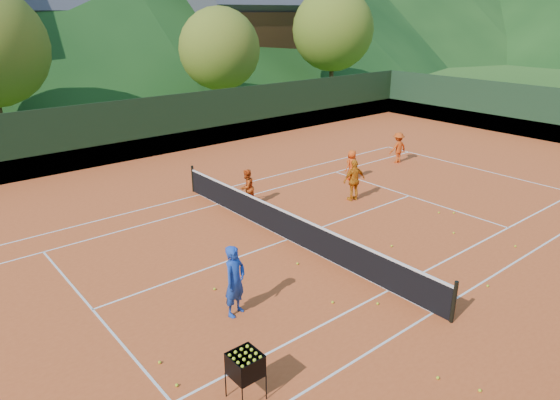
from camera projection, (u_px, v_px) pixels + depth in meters
ground at (288, 240)px, 16.20m from camera, size 400.00×400.00×0.00m
clay_court at (288, 240)px, 16.20m from camera, size 40.00×24.00×0.02m
coach at (235, 281)px, 11.90m from camera, size 0.77×0.63×1.81m
student_a at (247, 187)px, 18.83m from camera, size 0.80×0.70×1.41m
student_b at (354, 180)px, 19.29m from camera, size 1.02×0.60×1.64m
student_c at (352, 165)px, 21.78m from camera, size 0.68×0.48×1.32m
student_d at (398, 148)px, 24.20m from camera, size 1.03×0.69×1.49m
tennis_ball_0 at (438, 378)px, 10.02m from camera, size 0.07×0.07×0.07m
tennis_ball_1 at (378, 304)px, 12.57m from camera, size 0.07×0.07×0.07m
tennis_ball_2 at (515, 246)px, 15.63m from camera, size 0.07×0.07×0.07m
tennis_ball_3 at (439, 213)px, 18.26m from camera, size 0.07×0.07×0.07m
tennis_ball_4 at (392, 246)px, 15.66m from camera, size 0.07×0.07×0.07m
tennis_ball_5 at (454, 233)px, 16.58m from camera, size 0.07×0.07×0.07m
tennis_ball_7 at (177, 385)px, 9.82m from camera, size 0.07×0.07×0.07m
tennis_ball_10 at (488, 286)px, 13.38m from camera, size 0.07×0.07×0.07m
tennis_ball_12 at (160, 362)px, 10.46m from camera, size 0.07×0.07×0.07m
tennis_ball_13 at (297, 264)px, 14.56m from camera, size 0.07×0.07×0.07m
tennis_ball_17 at (480, 390)px, 9.69m from camera, size 0.07×0.07×0.07m
tennis_ball_18 at (333, 302)px, 12.62m from camera, size 0.07×0.07×0.07m
tennis_ball_19 at (454, 213)px, 18.23m from camera, size 0.07×0.07×0.07m
tennis_ball_20 at (215, 289)px, 13.23m from camera, size 0.07×0.07×0.07m
court_lines at (288, 239)px, 16.19m from camera, size 23.83×11.03×0.00m
tennis_net at (288, 225)px, 16.02m from camera, size 0.10×12.07×1.10m
perimeter_fence at (288, 204)px, 15.75m from camera, size 40.40×24.24×3.00m
ball_hopper at (245, 366)px, 9.29m from camera, size 0.57×0.57×1.00m
chalet_mid at (83, 36)px, 42.50m from camera, size 12.65×8.82×11.45m
chalet_right at (244, 30)px, 47.88m from camera, size 11.50×8.82×11.91m
tree_c at (220, 49)px, 34.24m from camera, size 5.60×5.60×7.35m
tree_d at (333, 30)px, 41.78m from camera, size 6.80×6.80×8.93m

